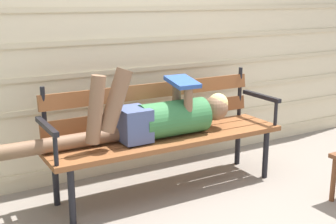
% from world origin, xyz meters
% --- Properties ---
extents(ground_plane, '(12.00, 12.00, 0.00)m').
position_xyz_m(ground_plane, '(0.00, 0.00, 0.00)').
color(ground_plane, gray).
extents(house_siding, '(5.23, 0.08, 2.15)m').
position_xyz_m(house_siding, '(0.00, 0.72, 1.07)').
color(house_siding, beige).
rests_on(house_siding, ground).
extents(park_bench, '(1.79, 0.46, 0.83)m').
position_xyz_m(park_bench, '(0.00, 0.24, 0.47)').
color(park_bench, brown).
rests_on(park_bench, ground).
extents(reclining_person, '(1.69, 0.26, 0.54)m').
position_xyz_m(reclining_person, '(-0.09, 0.17, 0.58)').
color(reclining_person, '#33703D').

